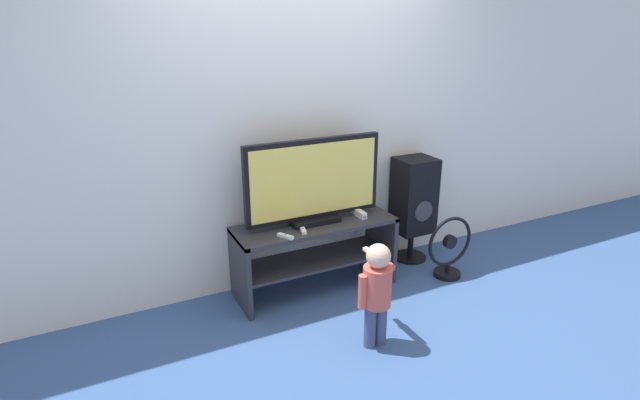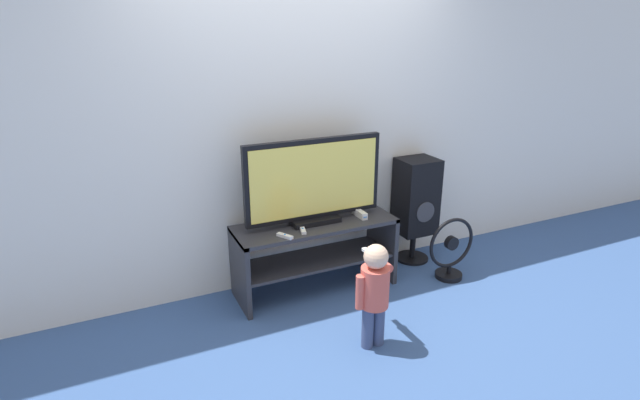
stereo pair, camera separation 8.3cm
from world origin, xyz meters
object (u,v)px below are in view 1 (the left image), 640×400
television (314,182)px  speaker_tower (414,198)px  remote_primary (285,236)px  game_console (359,213)px  floor_fan (449,250)px  child (377,286)px  remote_secondary (303,230)px

television → speaker_tower: 1.05m
remote_primary → speaker_tower: speaker_tower is taller
game_console → floor_fan: (0.71, -0.28, -0.35)m
speaker_tower → floor_fan: size_ratio=1.75×
television → child: (0.03, -0.85, -0.46)m
remote_secondary → floor_fan: remote_secondary is taller
child → floor_fan: (1.05, 0.52, -0.19)m
television → remote_secondary: 0.37m
remote_secondary → child: child is taller
game_console → speaker_tower: (0.63, 0.14, -0.01)m
game_console → floor_fan: size_ratio=0.34×
remote_primary → speaker_tower: 1.34m
game_console → remote_primary: game_console is taller
television → remote_secondary: television is taller
remote_secondary → speaker_tower: (1.16, 0.22, 0.00)m
floor_fan → remote_primary: bearing=173.8°
game_console → speaker_tower: speaker_tower is taller
remote_secondary → floor_fan: size_ratio=0.25×
television → remote_secondary: bearing=-138.9°
floor_fan → child: bearing=-153.6°
television → child: size_ratio=1.50×
speaker_tower → remote_primary: bearing=-168.6°
remote_secondary → game_console: bearing=8.9°
remote_secondary → floor_fan: (1.23, -0.20, -0.34)m
television → floor_fan: size_ratio=2.04×
child → speaker_tower: size_ratio=0.78×
game_console → floor_fan: 0.84m
child → speaker_tower: speaker_tower is taller
television → speaker_tower: (1.00, 0.09, -0.31)m
game_console → television: bearing=172.3°
child → speaker_tower: 1.36m
speaker_tower → floor_fan: (0.08, -0.42, -0.34)m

